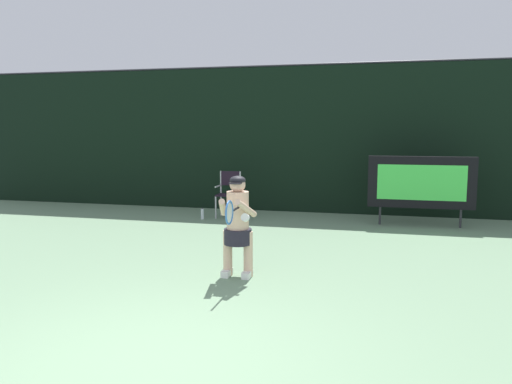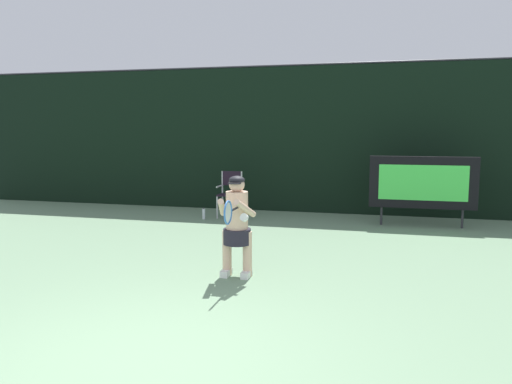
{
  "view_description": "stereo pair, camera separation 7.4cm",
  "coord_description": "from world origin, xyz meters",
  "px_view_note": "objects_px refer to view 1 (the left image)",
  "views": [
    {
      "loc": [
        1.96,
        -3.76,
        2.06
      ],
      "look_at": [
        0.05,
        4.01,
        1.05
      ],
      "focal_mm": 34.72,
      "sensor_mm": 36.0,
      "label": 1
    },
    {
      "loc": [
        2.03,
        -3.74,
        2.06
      ],
      "look_at": [
        0.05,
        4.01,
        1.05
      ],
      "focal_mm": 34.72,
      "sensor_mm": 36.0,
      "label": 2
    }
  ],
  "objects_px": {
    "umpire_chair": "(229,191)",
    "tennis_racket": "(230,212)",
    "tennis_player": "(238,223)",
    "scoreboard": "(421,182)",
    "water_bottle": "(202,214)"
  },
  "relations": [
    {
      "from": "umpire_chair",
      "to": "tennis_racket",
      "type": "height_order",
      "value": "tennis_racket"
    },
    {
      "from": "umpire_chair",
      "to": "tennis_player",
      "type": "xyz_separation_m",
      "value": [
        1.5,
        -4.52,
        0.15
      ]
    },
    {
      "from": "scoreboard",
      "to": "tennis_racket",
      "type": "xyz_separation_m",
      "value": [
        -2.72,
        -5.05,
        0.07
      ]
    },
    {
      "from": "tennis_racket",
      "to": "water_bottle",
      "type": "bearing_deg",
      "value": 100.37
    },
    {
      "from": "umpire_chair",
      "to": "scoreboard",
      "type": "bearing_deg",
      "value": -1.13
    },
    {
      "from": "tennis_player",
      "to": "scoreboard",
      "type": "bearing_deg",
      "value": 57.82
    },
    {
      "from": "scoreboard",
      "to": "tennis_racket",
      "type": "relative_size",
      "value": 3.65
    },
    {
      "from": "scoreboard",
      "to": "tennis_player",
      "type": "xyz_separation_m",
      "value": [
        -2.79,
        -4.44,
        -0.18
      ]
    },
    {
      "from": "scoreboard",
      "to": "tennis_player",
      "type": "height_order",
      "value": "scoreboard"
    },
    {
      "from": "tennis_racket",
      "to": "tennis_player",
      "type": "bearing_deg",
      "value": 83.2
    },
    {
      "from": "umpire_chair",
      "to": "tennis_racket",
      "type": "bearing_deg",
      "value": -72.91
    },
    {
      "from": "scoreboard",
      "to": "tennis_player",
      "type": "distance_m",
      "value": 5.25
    },
    {
      "from": "water_bottle",
      "to": "tennis_racket",
      "type": "bearing_deg",
      "value": -66.04
    },
    {
      "from": "scoreboard",
      "to": "water_bottle",
      "type": "distance_m",
      "value": 4.9
    },
    {
      "from": "scoreboard",
      "to": "tennis_racket",
      "type": "bearing_deg",
      "value": -118.32
    }
  ]
}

